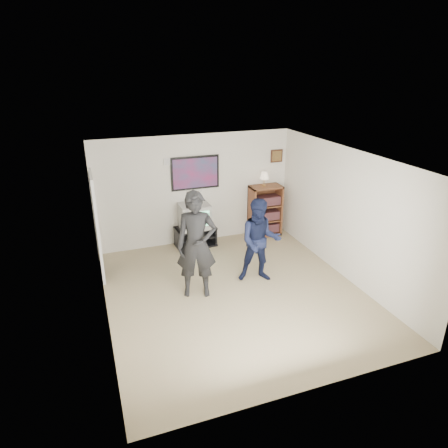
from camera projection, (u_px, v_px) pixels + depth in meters
room_shell at (229, 223)px, 7.14m from camera, size 4.51×5.00×2.51m
media_stand at (195, 236)px, 9.13m from camera, size 0.93×0.55×0.45m
crt_television at (194, 216)px, 8.94m from camera, size 0.66×0.56×0.56m
bookshelf at (265, 211)px, 9.58m from camera, size 0.75×0.43×1.23m
table_lamp at (264, 179)px, 9.31m from camera, size 0.21×0.21×0.33m
person_tall at (196, 245)px, 6.94m from camera, size 0.81×0.65×1.94m
person_short at (260, 241)px, 7.46m from camera, size 0.95×0.84×1.64m
controller_left at (196, 224)px, 6.98m from camera, size 0.04×0.12×0.04m
controller_right at (256, 221)px, 7.52m from camera, size 0.06×0.14×0.04m
poster at (195, 173)px, 8.84m from camera, size 1.10×0.03×0.75m
air_vent at (170, 161)px, 8.56m from camera, size 0.28×0.02×0.14m
small_picture at (277, 156)px, 9.39m from camera, size 0.30×0.03×0.30m
doorway at (96, 227)px, 7.62m from camera, size 0.03×0.85×2.00m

